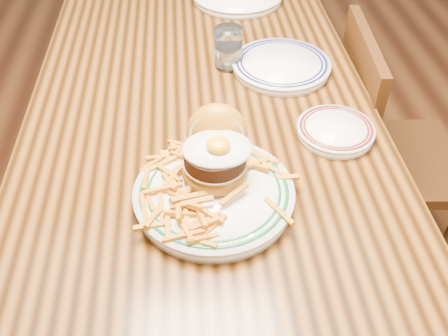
{
  "coord_description": "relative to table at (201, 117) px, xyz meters",
  "views": [
    {
      "loc": [
        -0.03,
        -1.08,
        1.47
      ],
      "look_at": [
        0.03,
        -0.4,
        0.84
      ],
      "focal_mm": 40.0,
      "sensor_mm": 36.0,
      "label": 1
    }
  ],
  "objects": [
    {
      "name": "main_plate",
      "position": [
        0.01,
        -0.38,
        0.13
      ],
      "size": [
        0.32,
        0.33,
        0.15
      ],
      "rotation": [
        0.0,
        0.0,
        -0.13
      ],
      "color": "white",
      "rests_on": "table"
    },
    {
      "name": "floor",
      "position": [
        0.0,
        0.0,
        -0.66
      ],
      "size": [
        6.0,
        6.0,
        0.0
      ],
      "primitive_type": "plane",
      "color": "black",
      "rests_on": "ground"
    },
    {
      "name": "chair_right",
      "position": [
        0.56,
        0.06,
        -0.21
      ],
      "size": [
        0.42,
        0.42,
        0.84
      ],
      "rotation": [
        0.0,
        0.0,
        3.06
      ],
      "color": "#391D0B",
      "rests_on": "floor"
    },
    {
      "name": "table",
      "position": [
        0.0,
        0.0,
        0.0
      ],
      "size": [
        0.85,
        1.6,
        0.75
      ],
      "color": "black",
      "rests_on": "floor"
    },
    {
      "name": "rear_plate",
      "position": [
        0.22,
        0.07,
        0.1
      ],
      "size": [
        0.26,
        0.26,
        0.03
      ],
      "rotation": [
        0.0,
        0.0,
        -0.06
      ],
      "color": "white",
      "rests_on": "table"
    },
    {
      "name": "water_glass",
      "position": [
        0.08,
        0.11,
        0.14
      ],
      "size": [
        0.07,
        0.07,
        0.11
      ],
      "color": "white",
      "rests_on": "table"
    },
    {
      "name": "side_plate",
      "position": [
        0.3,
        -0.22,
        0.1
      ],
      "size": [
        0.18,
        0.18,
        0.03
      ],
      "rotation": [
        0.0,
        0.0,
        -0.07
      ],
      "color": "white",
      "rests_on": "table"
    }
  ]
}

